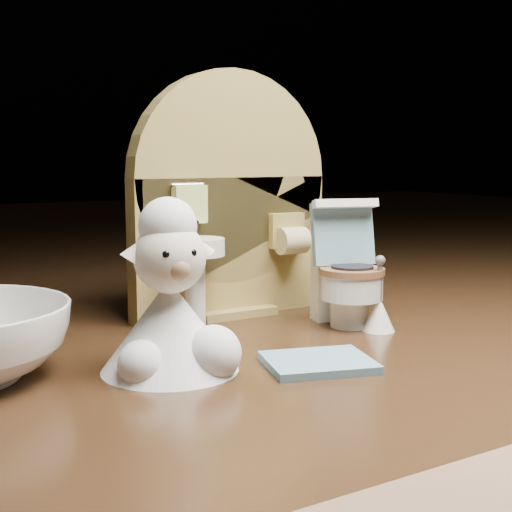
{
  "coord_description": "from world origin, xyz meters",
  "views": [
    {
      "loc": [
        -0.21,
        -0.32,
        0.1
      ],
      "look_at": [
        -0.02,
        0.0,
        0.05
      ],
      "focal_mm": 50.0,
      "sensor_mm": 36.0,
      "label": 1
    }
  ],
  "objects": [
    {
      "name": "backdrop_panel",
      "position": [
        -0.0,
        0.06,
        0.07
      ],
      "size": [
        0.13,
        0.05,
        0.15
      ],
      "color": "#9C8443",
      "rests_on": "ground"
    },
    {
      "name": "toy_toilet",
      "position": [
        0.05,
        0.01,
        0.03
      ],
      "size": [
        0.04,
        0.05,
        0.07
      ],
      "rotation": [
        0.0,
        0.0,
        -0.27
      ],
      "color": "white",
      "rests_on": "ground"
    },
    {
      "name": "bath_mat",
      "position": [
        -0.02,
        -0.06,
        0.0
      ],
      "size": [
        0.06,
        0.05,
        0.0
      ],
      "primitive_type": "cube",
      "rotation": [
        0.0,
        0.0,
        -0.29
      ],
      "color": "#638B9B",
      "rests_on": "ground"
    },
    {
      "name": "toilet_brush",
      "position": [
        0.05,
        -0.02,
        0.01
      ],
      "size": [
        0.02,
        0.02,
        0.04
      ],
      "color": "white",
      "rests_on": "ground"
    },
    {
      "name": "plush_lamb",
      "position": [
        -0.08,
        -0.03,
        0.03
      ],
      "size": [
        0.06,
        0.06,
        0.08
      ],
      "rotation": [
        0.0,
        0.0,
        -0.11
      ],
      "color": "white",
      "rests_on": "ground"
    }
  ]
}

